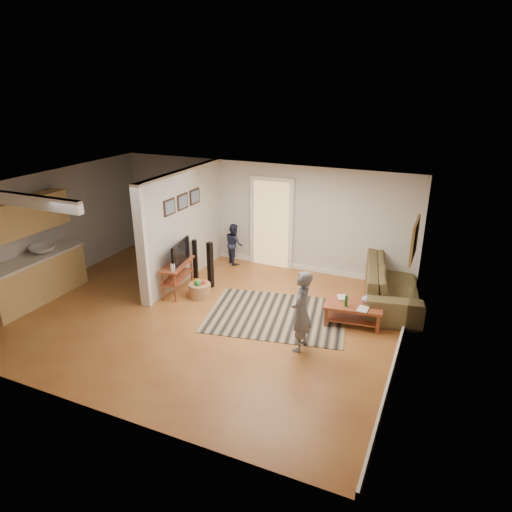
{
  "coord_description": "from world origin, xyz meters",
  "views": [
    {
      "loc": [
        4.2,
        -6.81,
        4.3
      ],
      "look_at": [
        0.86,
        0.74,
        1.1
      ],
      "focal_mm": 32.0,
      "sensor_mm": 36.0,
      "label": 1
    }
  ],
  "objects_px": {
    "sofa": "(390,299)",
    "tv_console": "(177,266)",
    "coffee_table": "(354,308)",
    "speaker_left": "(210,265)",
    "speaker_right": "(195,259)",
    "child": "(299,348)",
    "toy_basket": "(200,290)",
    "toddler": "(234,263)"
  },
  "relations": [
    {
      "from": "speaker_left",
      "to": "child",
      "type": "bearing_deg",
      "value": -17.82
    },
    {
      "from": "sofa",
      "to": "coffee_table",
      "type": "bearing_deg",
      "value": 149.42
    },
    {
      "from": "sofa",
      "to": "speaker_right",
      "type": "xyz_separation_m",
      "value": [
        -4.3,
        -0.69,
        0.46
      ]
    },
    {
      "from": "coffee_table",
      "to": "child",
      "type": "xyz_separation_m",
      "value": [
        -0.65,
        -1.21,
        -0.32
      ]
    },
    {
      "from": "coffee_table",
      "to": "child",
      "type": "distance_m",
      "value": 1.41
    },
    {
      "from": "speaker_right",
      "to": "toy_basket",
      "type": "bearing_deg",
      "value": -67.27
    },
    {
      "from": "tv_console",
      "to": "speaker_left",
      "type": "bearing_deg",
      "value": 35.7
    },
    {
      "from": "speaker_left",
      "to": "toddler",
      "type": "bearing_deg",
      "value": 109.52
    },
    {
      "from": "coffee_table",
      "to": "toddler",
      "type": "xyz_separation_m",
      "value": [
        -3.41,
        1.84,
        -0.32
      ]
    },
    {
      "from": "speaker_right",
      "to": "toy_basket",
      "type": "relative_size",
      "value": 2.02
    },
    {
      "from": "speaker_left",
      "to": "tv_console",
      "type": "bearing_deg",
      "value": -121.21
    },
    {
      "from": "toy_basket",
      "to": "toddler",
      "type": "height_order",
      "value": "toddler"
    },
    {
      "from": "sofa",
      "to": "speaker_right",
      "type": "bearing_deg",
      "value": 88.5
    },
    {
      "from": "coffee_table",
      "to": "toy_basket",
      "type": "height_order",
      "value": "coffee_table"
    },
    {
      "from": "speaker_left",
      "to": "speaker_right",
      "type": "height_order",
      "value": "speaker_left"
    },
    {
      "from": "speaker_right",
      "to": "toy_basket",
      "type": "distance_m",
      "value": 1.07
    },
    {
      "from": "toddler",
      "to": "speaker_right",
      "type": "bearing_deg",
      "value": 115.96
    },
    {
      "from": "sofa",
      "to": "tv_console",
      "type": "bearing_deg",
      "value": 99.04
    },
    {
      "from": "child",
      "to": "speaker_left",
      "type": "bearing_deg",
      "value": -122.95
    },
    {
      "from": "tv_console",
      "to": "toddler",
      "type": "height_order",
      "value": "tv_console"
    },
    {
      "from": "toddler",
      "to": "toy_basket",
      "type": "bearing_deg",
      "value": 140.12
    },
    {
      "from": "sofa",
      "to": "toy_basket",
      "type": "bearing_deg",
      "value": 101.82
    },
    {
      "from": "tv_console",
      "to": "toy_basket",
      "type": "bearing_deg",
      "value": -11.45
    },
    {
      "from": "speaker_right",
      "to": "child",
      "type": "relative_size",
      "value": 0.65
    },
    {
      "from": "coffee_table",
      "to": "toddler",
      "type": "relative_size",
      "value": 1.12
    },
    {
      "from": "tv_console",
      "to": "speaker_right",
      "type": "xyz_separation_m",
      "value": [
        -0.06,
        0.82,
        -0.15
      ]
    },
    {
      "from": "speaker_right",
      "to": "toy_basket",
      "type": "xyz_separation_m",
      "value": [
        0.6,
        -0.84,
        -0.29
      ]
    },
    {
      "from": "toy_basket",
      "to": "child",
      "type": "xyz_separation_m",
      "value": [
        2.56,
        -1.03,
        -0.17
      ]
    },
    {
      "from": "sofa",
      "to": "tv_console",
      "type": "distance_m",
      "value": 4.54
    },
    {
      "from": "coffee_table",
      "to": "tv_console",
      "type": "distance_m",
      "value": 3.77
    },
    {
      "from": "toddler",
      "to": "speaker_left",
      "type": "bearing_deg",
      "value": 140.88
    },
    {
      "from": "speaker_right",
      "to": "toy_basket",
      "type": "height_order",
      "value": "speaker_right"
    },
    {
      "from": "speaker_right",
      "to": "child",
      "type": "bearing_deg",
      "value": -43.4
    },
    {
      "from": "tv_console",
      "to": "toddler",
      "type": "xyz_separation_m",
      "value": [
        0.34,
        2.02,
        -0.61
      ]
    },
    {
      "from": "speaker_right",
      "to": "tv_console",
      "type": "bearing_deg",
      "value": -98.58
    },
    {
      "from": "tv_console",
      "to": "child",
      "type": "distance_m",
      "value": 3.33
    },
    {
      "from": "tv_console",
      "to": "child",
      "type": "bearing_deg",
      "value": -28.49
    },
    {
      "from": "coffee_table",
      "to": "toddler",
      "type": "bearing_deg",
      "value": 151.64
    },
    {
      "from": "coffee_table",
      "to": "tv_console",
      "type": "bearing_deg",
      "value": -177.33
    },
    {
      "from": "tv_console",
      "to": "speaker_left",
      "type": "relative_size",
      "value": 1.07
    },
    {
      "from": "coffee_table",
      "to": "tv_console",
      "type": "height_order",
      "value": "tv_console"
    },
    {
      "from": "sofa",
      "to": "toddler",
      "type": "distance_m",
      "value": 3.93
    }
  ]
}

